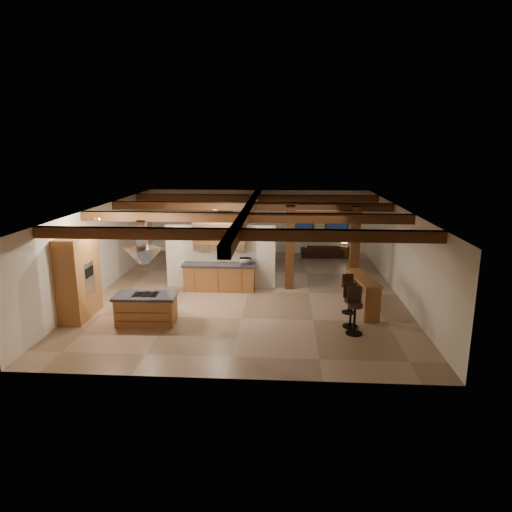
{
  "coord_description": "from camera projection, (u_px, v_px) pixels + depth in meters",
  "views": [
    {
      "loc": [
        1.2,
        -14.81,
        4.84
      ],
      "look_at": [
        0.24,
        0.5,
        1.14
      ],
      "focal_mm": 32.0,
      "sensor_mm": 36.0,
      "label": 1
    }
  ],
  "objects": [
    {
      "name": "back_windows",
      "position": [
        319.0,
        221.0,
        20.81
      ],
      "size": [
        2.7,
        0.07,
        1.7
      ],
      "color": "#432610",
      "rests_on": "room_walls"
    },
    {
      "name": "framed_art",
      "position": [
        226.0,
        216.0,
        21.02
      ],
      "size": [
        0.65,
        0.05,
        0.85
      ],
      "color": "#432610",
      "rests_on": "room_walls"
    },
    {
      "name": "dining_chairs",
      "position": [
        244.0,
        253.0,
        18.37
      ],
      "size": [
        2.19,
        2.19,
        1.3
      ],
      "color": "#432610",
      "rests_on": "ground"
    },
    {
      "name": "bar_stool_a",
      "position": [
        355.0,
        310.0,
        11.97
      ],
      "size": [
        0.44,
        0.44,
        1.26
      ],
      "color": "black",
      "rests_on": "ground"
    },
    {
      "name": "side_table",
      "position": [
        344.0,
        252.0,
        20.3
      ],
      "size": [
        0.56,
        0.56,
        0.52
      ],
      "primitive_type": "cube",
      "rotation": [
        0.0,
        0.0,
        -0.43
      ],
      "color": "#432610",
      "rests_on": "ground"
    },
    {
      "name": "timber_posts",
      "position": [
        322.0,
        239.0,
        15.49
      ],
      "size": [
        2.5,
        0.3,
        2.9
      ],
      "color": "#432610",
      "rests_on": "ground"
    },
    {
      "name": "bar_stool_c",
      "position": [
        349.0,
        294.0,
        13.5
      ],
      "size": [
        0.42,
        0.43,
        1.16
      ],
      "color": "black",
      "rests_on": "ground"
    },
    {
      "name": "table_lamp",
      "position": [
        344.0,
        241.0,
        20.18
      ],
      "size": [
        0.27,
        0.27,
        0.31
      ],
      "color": "black",
      "rests_on": "side_table"
    },
    {
      "name": "upper_display_cabinet",
      "position": [
        219.0,
        237.0,
        15.5
      ],
      "size": [
        1.8,
        0.36,
        0.95
      ],
      "color": "brown",
      "rests_on": "partition_wall"
    },
    {
      "name": "pantry_cabinet",
      "position": [
        79.0,
        277.0,
        13.05
      ],
      "size": [
        0.67,
        1.6,
        2.4
      ],
      "color": "brown",
      "rests_on": "ground"
    },
    {
      "name": "partition_wall",
      "position": [
        221.0,
        257.0,
        15.86
      ],
      "size": [
        3.8,
        0.18,
        2.2
      ],
      "primitive_type": "cube",
      "color": "silver",
      "rests_on": "ground"
    },
    {
      "name": "bar_counter",
      "position": [
        362.0,
        288.0,
        13.58
      ],
      "size": [
        0.82,
        2.09,
        1.07
      ],
      "color": "brown",
      "rests_on": "ground"
    },
    {
      "name": "recessed_cans",
      "position": [
        155.0,
        216.0,
        13.18
      ],
      "size": [
        3.16,
        2.46,
        0.03
      ],
      "color": "silver",
      "rests_on": "room_walls"
    },
    {
      "name": "room_walls",
      "position": [
        248.0,
        241.0,
        15.16
      ],
      "size": [
        12.0,
        12.0,
        12.0
      ],
      "color": "silver",
      "rests_on": "ground"
    },
    {
      "name": "bar_stool_b",
      "position": [
        351.0,
        305.0,
        12.44
      ],
      "size": [
        0.42,
        0.44,
        1.21
      ],
      "color": "black",
      "rests_on": "ground"
    },
    {
      "name": "ceiling_beams",
      "position": [
        248.0,
        211.0,
        14.93
      ],
      "size": [
        10.0,
        12.0,
        0.28
      ],
      "color": "#432610",
      "rests_on": "room_walls"
    },
    {
      "name": "sofa",
      "position": [
        322.0,
        251.0,
        20.44
      ],
      "size": [
        1.9,
        0.81,
        0.54
      ],
      "primitive_type": "imported",
      "rotation": [
        0.0,
        0.0,
        3.19
      ],
      "color": "black",
      "rests_on": "ground"
    },
    {
      "name": "back_counter",
      "position": [
        219.0,
        277.0,
        15.63
      ],
      "size": [
        2.5,
        0.66,
        0.94
      ],
      "color": "brown",
      "rests_on": "ground"
    },
    {
      "name": "dining_table",
      "position": [
        244.0,
        261.0,
        18.44
      ],
      "size": [
        2.08,
        1.44,
        0.67
      ],
      "primitive_type": "imported",
      "rotation": [
        0.0,
        0.0,
        -0.21
      ],
      "color": "#3D1A0F",
      "rests_on": "ground"
    },
    {
      "name": "microwave",
      "position": [
        245.0,
        261.0,
        15.44
      ],
      "size": [
        0.42,
        0.31,
        0.21
      ],
      "primitive_type": "imported",
      "rotation": [
        0.0,
        0.0,
        3.28
      ],
      "color": "silver",
      "rests_on": "back_counter"
    },
    {
      "name": "range_hood",
      "position": [
        143.0,
        262.0,
        12.41
      ],
      "size": [
        1.1,
        1.1,
        1.4
      ],
      "color": "silver",
      "rests_on": "room_walls"
    },
    {
      "name": "kitchen_island",
      "position": [
        146.0,
        308.0,
        12.73
      ],
      "size": [
        1.74,
        0.97,
        0.85
      ],
      "color": "brown",
      "rests_on": "ground"
    },
    {
      "name": "ground",
      "position": [
        248.0,
        292.0,
        15.57
      ],
      "size": [
        12.0,
        12.0,
        0.0
      ],
      "primitive_type": "plane",
      "color": "tan",
      "rests_on": "ground"
    }
  ]
}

